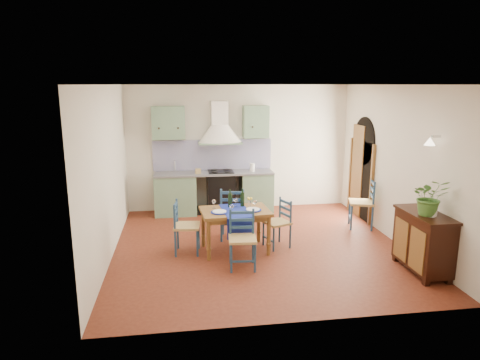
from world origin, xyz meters
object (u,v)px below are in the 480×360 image
dining_table (235,215)px  sideboard (423,240)px  potted_plant (430,197)px  chair_near (242,239)px

dining_table → sideboard: (2.69, -1.24, -0.14)m
dining_table → potted_plant: (2.67, -1.35, 0.57)m
chair_near → potted_plant: bearing=-14.1°
sideboard → potted_plant: bearing=-103.4°
sideboard → potted_plant: (-0.02, -0.10, 0.70)m
dining_table → sideboard: size_ratio=1.14×
sideboard → potted_plant: potted_plant is taller
dining_table → potted_plant: bearing=-26.8°
chair_near → dining_table: bearing=91.5°
chair_near → sideboard: bearing=-11.9°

